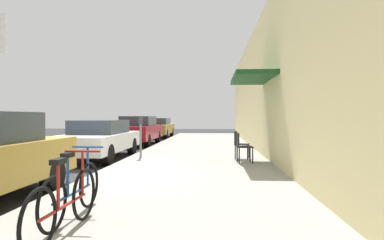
# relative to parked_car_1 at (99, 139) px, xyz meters

# --- Properties ---
(ground_plane) EXTENTS (60.00, 60.00, 0.00)m
(ground_plane) POSITION_rel_parked_car_1_xyz_m (1.10, -3.19, -0.70)
(ground_plane) COLOR #2D2D30
(sidewalk_slab) EXTENTS (4.50, 32.00, 0.12)m
(sidewalk_slab) POSITION_rel_parked_car_1_xyz_m (3.35, -1.19, -0.64)
(sidewalk_slab) COLOR #9E9B93
(sidewalk_slab) RESTS_ON ground_plane
(building_facade) EXTENTS (1.40, 32.00, 5.11)m
(building_facade) POSITION_rel_parked_car_1_xyz_m (5.74, -1.18, 1.86)
(building_facade) COLOR beige
(building_facade) RESTS_ON ground_plane
(parked_car_1) EXTENTS (1.80, 4.40, 1.33)m
(parked_car_1) POSITION_rel_parked_car_1_xyz_m (0.00, 0.00, 0.00)
(parked_car_1) COLOR silver
(parked_car_1) RESTS_ON ground_plane
(parked_car_2) EXTENTS (1.80, 4.40, 1.48)m
(parked_car_2) POSITION_rel_parked_car_1_xyz_m (0.00, 5.49, 0.06)
(parked_car_2) COLOR maroon
(parked_car_2) RESTS_ON ground_plane
(parked_car_3) EXTENTS (1.80, 4.40, 1.36)m
(parked_car_3) POSITION_rel_parked_car_1_xyz_m (0.00, 11.09, 0.02)
(parked_car_3) COLOR #A58433
(parked_car_3) RESTS_ON ground_plane
(parking_meter) EXTENTS (0.12, 0.10, 1.32)m
(parking_meter) POSITION_rel_parked_car_1_xyz_m (1.55, -0.42, 0.19)
(parking_meter) COLOR slate
(parking_meter) RESTS_ON sidewalk_slab
(bicycle_0) EXTENTS (0.46, 1.71, 0.90)m
(bicycle_0) POSITION_rel_parked_car_1_xyz_m (2.28, -7.11, -0.22)
(bicycle_0) COLOR black
(bicycle_0) RESTS_ON sidewalk_slab
(bicycle_1) EXTENTS (0.46, 1.71, 0.90)m
(bicycle_1) POSITION_rel_parked_car_1_xyz_m (2.12, -6.55, -0.22)
(bicycle_1) COLOR black
(bicycle_1) RESTS_ON sidewalk_slab
(cafe_chair_0) EXTENTS (0.48, 0.48, 0.87)m
(cafe_chair_0) POSITION_rel_parked_car_1_xyz_m (4.74, -1.40, -0.07)
(cafe_chair_0) COLOR black
(cafe_chair_0) RESTS_ON sidewalk_slab
(cafe_chair_1) EXTENTS (0.52, 0.52, 0.87)m
(cafe_chair_1) POSITION_rel_parked_car_1_xyz_m (4.74, -0.51, -0.07)
(cafe_chair_1) COLOR black
(cafe_chair_1) RESTS_ON sidewalk_slab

